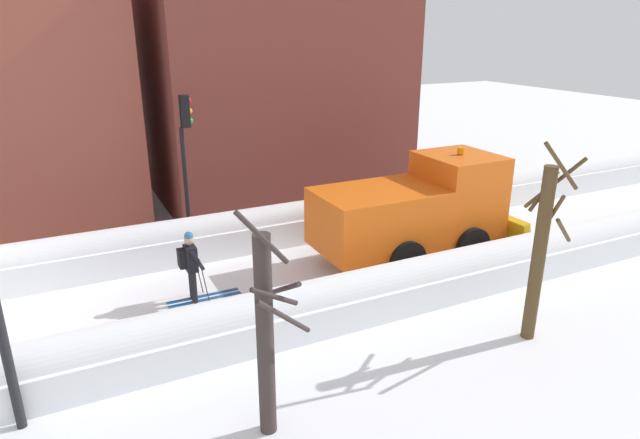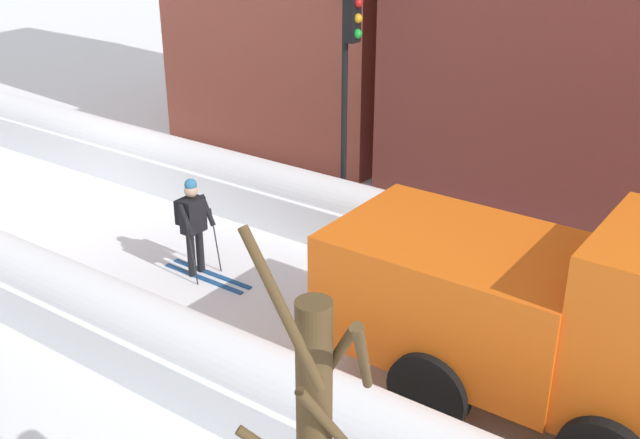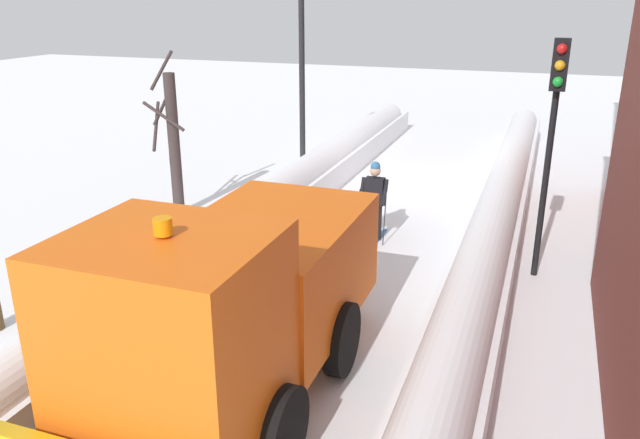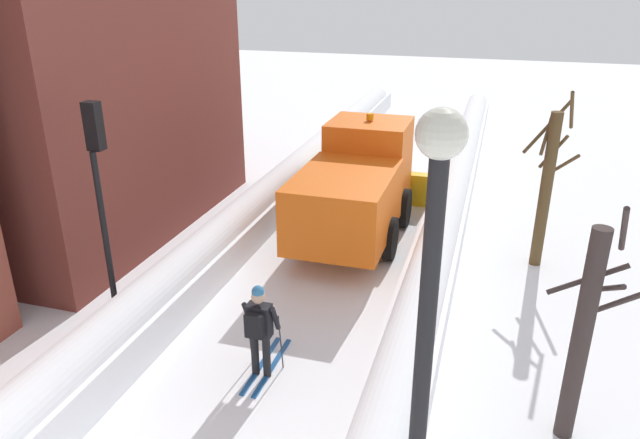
{
  "view_description": "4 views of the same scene",
  "coord_description": "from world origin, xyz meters",
  "views": [
    {
      "loc": [
        12.2,
        1.87,
        6.39
      ],
      "look_at": [
        -0.8,
        8.26,
        1.23
      ],
      "focal_mm": 30.76,
      "sensor_mm": 36.0,
      "label": 1
    },
    {
      "loc": [
        8.75,
        13.3,
        6.62
      ],
      "look_at": [
        0.01,
        7.06,
        1.74
      ],
      "focal_mm": 43.62,
      "sensor_mm": 36.0,
      "label": 2
    },
    {
      "loc": [
        -3.36,
        17.4,
        5.27
      ],
      "look_at": [
        0.04,
        8.01,
        1.69
      ],
      "focal_mm": 35.54,
      "sensor_mm": 36.0,
      "label": 3
    },
    {
      "loc": [
        3.61,
        -3.72,
        6.66
      ],
      "look_at": [
        0.15,
        7.7,
        1.72
      ],
      "focal_mm": 33.34,
      "sensor_mm": 36.0,
      "label": 4
    }
  ],
  "objects": [
    {
      "name": "street_lamp",
      "position": [
        3.23,
        0.68,
        3.6
      ],
      "size": [
        0.4,
        0.4,
        5.76
      ],
      "color": "black",
      "rests_on": "ground"
    },
    {
      "name": "skier",
      "position": [
        0.06,
        4.39,
        1.0
      ],
      "size": [
        0.62,
        1.8,
        1.81
      ],
      "color": "black",
      "rests_on": "ground"
    },
    {
      "name": "ground_plane",
      "position": [
        0.0,
        10.0,
        0.0
      ],
      "size": [
        80.0,
        80.0,
        0.0
      ],
      "primitive_type": "plane",
      "color": "white"
    },
    {
      "name": "plow_truck",
      "position": [
        0.23,
        10.85,
        1.48
      ],
      "size": [
        3.2,
        5.98,
        3.12
      ],
      "color": "orange",
      "rests_on": "ground"
    },
    {
      "name": "traffic_light_pole",
      "position": [
        -3.46,
        5.27,
        3.18
      ],
      "size": [
        0.28,
        0.42,
        4.54
      ],
      "color": "black",
      "rests_on": "ground"
    },
    {
      "name": "bare_tree_near",
      "position": [
        5.15,
        4.4,
        1.85
      ],
      "size": [
        1.15,
        1.17,
        3.99
      ],
      "color": "#3A2F2D",
      "rests_on": "ground"
    },
    {
      "name": "snowbank_left",
      "position": [
        -2.55,
        10.0,
        0.58
      ],
      "size": [
        1.1,
        36.0,
        1.24
      ],
      "color": "white",
      "rests_on": "ground"
    },
    {
      "name": "snowbank_right",
      "position": [
        2.55,
        10.0,
        0.54
      ],
      "size": [
        1.1,
        36.0,
        1.17
      ],
      "color": "white",
      "rests_on": "ground"
    }
  ]
}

